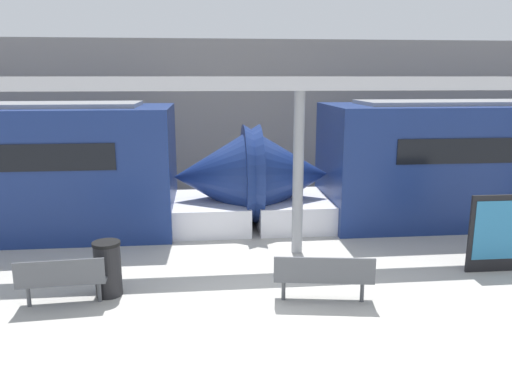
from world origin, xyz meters
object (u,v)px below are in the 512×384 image
trash_bin (108,268)px  support_column_near (298,174)px  poster_board (497,233)px  bench_near (324,275)px  bench_far (62,278)px

trash_bin → support_column_near: bearing=26.3°
trash_bin → poster_board: bearing=2.6°
trash_bin → bench_near: bearing=-10.9°
bench_near → bench_far: 4.43m
bench_near → bench_far: bearing=-175.3°
bench_near → trash_bin: trash_bin is taller
poster_board → trash_bin: bearing=-177.4°
bench_far → support_column_near: support_column_near is taller
poster_board → support_column_near: bearing=158.0°
trash_bin → support_column_near: size_ratio=0.28×
bench_near → bench_far: same height
trash_bin → support_column_near: (3.74, 1.85, 1.27)m
support_column_near → poster_board: bearing=-22.0°
bench_far → poster_board: bearing=1.2°
support_column_near → trash_bin: bearing=-153.7°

